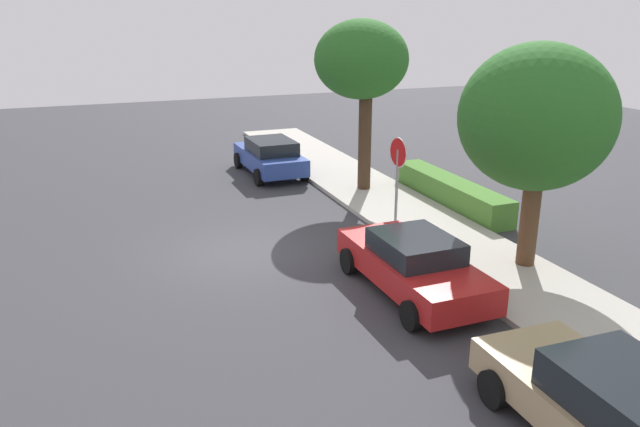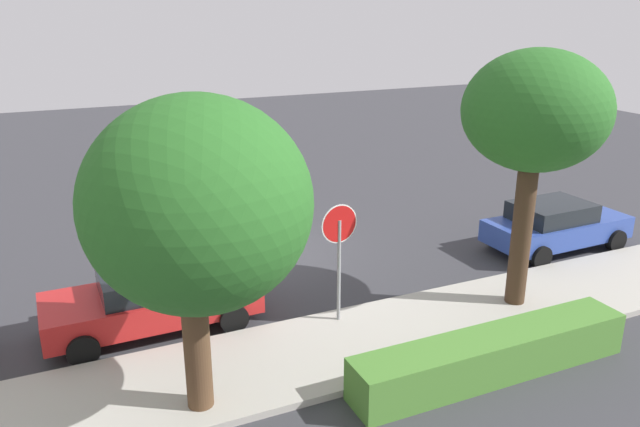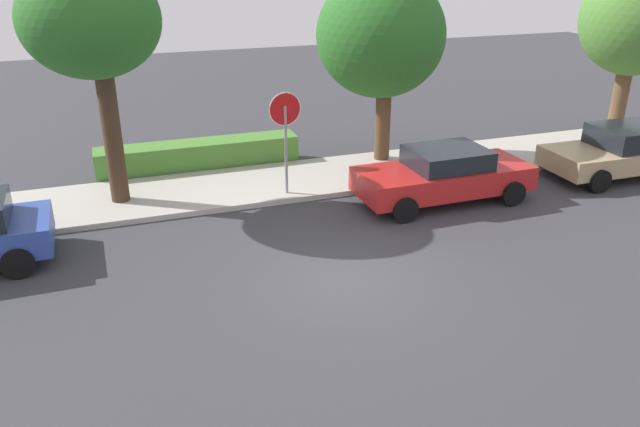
{
  "view_description": "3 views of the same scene",
  "coord_description": "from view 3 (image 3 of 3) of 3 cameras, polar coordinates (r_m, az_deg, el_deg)",
  "views": [
    {
      "loc": [
        15.29,
        -3.64,
        6.25
      ],
      "look_at": [
        0.52,
        2.04,
        1.02
      ],
      "focal_mm": 35.0,
      "sensor_mm": 36.0,
      "label": 1
    },
    {
      "loc": [
        5.55,
        15.66,
        6.79
      ],
      "look_at": [
        -1.03,
        1.15,
        1.41
      ],
      "focal_mm": 35.0,
      "sensor_mm": 36.0,
      "label": 2
    },
    {
      "loc": [
        -4.17,
        -10.18,
        6.18
      ],
      "look_at": [
        -0.07,
        1.51,
        0.81
      ],
      "focal_mm": 35.0,
      "sensor_mm": 36.0,
      "label": 3
    }
  ],
  "objects": [
    {
      "name": "parked_car_red",
      "position": [
        16.39,
        11.26,
        3.51
      ],
      "size": [
        4.56,
        2.06,
        1.41
      ],
      "color": "red",
      "rests_on": "ground_plane"
    },
    {
      "name": "parked_car_tan",
      "position": [
        19.98,
        26.15,
        5.19
      ],
      "size": [
        4.63,
        2.13,
        1.45
      ],
      "color": "tan",
      "rests_on": "ground_plane"
    },
    {
      "name": "street_tree_near_corner",
      "position": [
        15.63,
        -20.24,
        16.02
      ],
      "size": [
        3.18,
        3.18,
        5.93
      ],
      "color": "#422D1E",
      "rests_on": "ground_plane"
    },
    {
      "name": "front_yard_hedge",
      "position": [
        18.8,
        -10.99,
        5.19
      ],
      "size": [
        5.87,
        0.93,
        0.86
      ],
      "color": "#4C8433",
      "rests_on": "ground_plane"
    },
    {
      "name": "ground_plane",
      "position": [
        12.62,
        2.59,
        -5.91
      ],
      "size": [
        60.0,
        60.0,
        0.0
      ],
      "primitive_type": "plane",
      "color": "#38383D"
    },
    {
      "name": "sidewalk_curb",
      "position": [
        17.41,
        -4.21,
        2.83
      ],
      "size": [
        32.0,
        2.9,
        0.14
      ],
      "primitive_type": "cube",
      "color": "#B2ADA3",
      "rests_on": "ground_plane"
    },
    {
      "name": "street_tree_far",
      "position": [
        22.59,
        27.02,
        15.52
      ],
      "size": [
        3.47,
        3.47,
        5.82
      ],
      "color": "brown",
      "rests_on": "ground_plane"
    },
    {
      "name": "street_tree_mid_block",
      "position": [
        18.39,
        5.57,
        15.81
      ],
      "size": [
        3.67,
        3.67,
        5.54
      ],
      "color": "#513823",
      "rests_on": "ground_plane"
    },
    {
      "name": "stop_sign",
      "position": [
        15.92,
        -3.19,
        8.03
      ],
      "size": [
        0.86,
        0.09,
        2.81
      ],
      "color": "gray",
      "rests_on": "ground_plane"
    }
  ]
}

